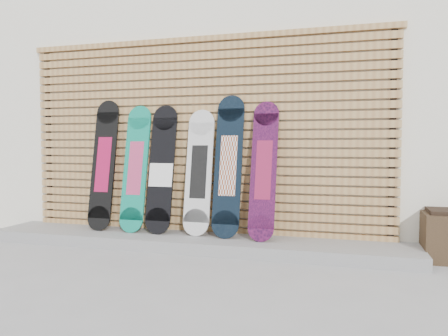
{
  "coord_description": "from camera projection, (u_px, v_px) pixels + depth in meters",
  "views": [
    {
      "loc": [
        1.45,
        -3.67,
        1.09
      ],
      "look_at": [
        0.19,
        0.75,
        0.85
      ],
      "focal_mm": 35.0,
      "sensor_mm": 36.0,
      "label": 1
    }
  ],
  "objects": [
    {
      "name": "snowboard_1",
      "position": [
        136.0,
        168.0,
        4.93
      ],
      "size": [
        0.28,
        0.31,
        1.43
      ],
      "color": "#0D836A",
      "rests_on": "concrete_step"
    },
    {
      "name": "snowboard_5",
      "position": [
        264.0,
        170.0,
        4.5
      ],
      "size": [
        0.27,
        0.37,
        1.44
      ],
      "color": "black",
      "rests_on": "concrete_step"
    },
    {
      "name": "slat_wall",
      "position": [
        201.0,
        135.0,
        4.89
      ],
      "size": [
        4.26,
        0.08,
        2.29
      ],
      "color": "#A87A46",
      "rests_on": "ground"
    },
    {
      "name": "building",
      "position": [
        289.0,
        102.0,
        7.11
      ],
      "size": [
        12.0,
        5.0,
        3.6
      ],
      "primitive_type": "cube",
      "color": "white",
      "rests_on": "ground"
    },
    {
      "name": "snowboard_2",
      "position": [
        162.0,
        170.0,
        4.84
      ],
      "size": [
        0.29,
        0.31,
        1.43
      ],
      "color": "black",
      "rests_on": "concrete_step"
    },
    {
      "name": "ground",
      "position": [
        182.0,
        265.0,
        3.98
      ],
      "size": [
        80.0,
        80.0,
        0.0
      ],
      "primitive_type": "plane",
      "color": "#969699",
      "rests_on": "ground"
    },
    {
      "name": "snowboard_0",
      "position": [
        104.0,
        164.0,
        5.04
      ],
      "size": [
        0.28,
        0.31,
        1.5
      ],
      "color": "black",
      "rests_on": "concrete_step"
    },
    {
      "name": "snowboard_3",
      "position": [
        199.0,
        172.0,
        4.74
      ],
      "size": [
        0.29,
        0.28,
        1.37
      ],
      "color": "silver",
      "rests_on": "concrete_step"
    },
    {
      "name": "snowboard_4",
      "position": [
        228.0,
        166.0,
        4.62
      ],
      "size": [
        0.3,
        0.32,
        1.51
      ],
      "color": "black",
      "rests_on": "concrete_step"
    },
    {
      "name": "concrete_step",
      "position": [
        192.0,
        241.0,
        4.67
      ],
      "size": [
        4.6,
        0.7,
        0.12
      ],
      "primitive_type": "cube",
      "color": "gray",
      "rests_on": "ground"
    }
  ]
}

